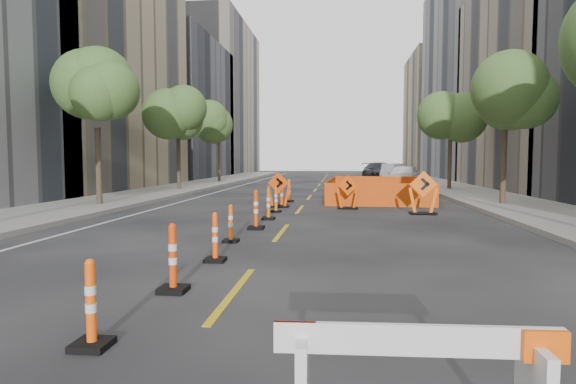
# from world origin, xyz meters

# --- Properties ---
(ground_plane) EXTENTS (140.00, 140.00, 0.00)m
(ground_plane) POSITION_xyz_m (0.00, 0.00, 0.00)
(ground_plane) COLOR black
(sidewalk_left) EXTENTS (4.00, 90.00, 0.15)m
(sidewalk_left) POSITION_xyz_m (-9.00, 12.00, 0.07)
(sidewalk_left) COLOR gray
(sidewalk_left) RESTS_ON ground
(sidewalk_right) EXTENTS (4.00, 90.00, 0.15)m
(sidewalk_right) POSITION_xyz_m (9.00, 12.00, 0.07)
(sidewalk_right) COLOR gray
(sidewalk_right) RESTS_ON ground
(bld_left_d) EXTENTS (12.00, 16.00, 14.00)m
(bld_left_d) POSITION_xyz_m (-17.00, 39.20, 7.00)
(bld_left_d) COLOR #4C4C51
(bld_left_d) RESTS_ON ground
(bld_left_e) EXTENTS (12.00, 20.00, 20.00)m
(bld_left_e) POSITION_xyz_m (-17.00, 55.60, 10.00)
(bld_left_e) COLOR gray
(bld_left_e) RESTS_ON ground
(bld_right_d) EXTENTS (12.00, 18.00, 20.00)m
(bld_right_d) POSITION_xyz_m (17.00, 40.20, 10.00)
(bld_right_d) COLOR gray
(bld_right_d) RESTS_ON ground
(bld_right_e) EXTENTS (12.00, 14.00, 16.00)m
(bld_right_e) POSITION_xyz_m (17.00, 58.60, 8.00)
(bld_right_e) COLOR tan
(bld_right_e) RESTS_ON ground
(tree_l_b) EXTENTS (2.80, 2.80, 5.95)m
(tree_l_b) POSITION_xyz_m (-8.40, 10.00, 4.53)
(tree_l_b) COLOR #382B1E
(tree_l_b) RESTS_ON ground
(tree_l_c) EXTENTS (2.80, 2.80, 5.95)m
(tree_l_c) POSITION_xyz_m (-8.40, 20.00, 4.53)
(tree_l_c) COLOR #382B1E
(tree_l_c) RESTS_ON ground
(tree_l_d) EXTENTS (2.80, 2.80, 5.95)m
(tree_l_d) POSITION_xyz_m (-8.40, 30.00, 4.53)
(tree_l_d) COLOR #382B1E
(tree_l_d) RESTS_ON ground
(tree_r_b) EXTENTS (2.80, 2.80, 5.95)m
(tree_r_b) POSITION_xyz_m (8.40, 12.00, 4.53)
(tree_r_b) COLOR #382B1E
(tree_r_b) RESTS_ON ground
(tree_r_c) EXTENTS (2.80, 2.80, 5.95)m
(tree_r_c) POSITION_xyz_m (8.40, 22.00, 4.53)
(tree_r_c) COLOR #382B1E
(tree_r_c) RESTS_ON ground
(channelizer_0) EXTENTS (0.38, 0.38, 0.97)m
(channelizer_0) POSITION_xyz_m (-1.04, -4.25, 0.49)
(channelizer_0) COLOR #FF510A
(channelizer_0) RESTS_ON ground
(channelizer_1) EXTENTS (0.42, 0.42, 1.06)m
(channelizer_1) POSITION_xyz_m (-0.92, -2.06, 0.53)
(channelizer_1) COLOR red
(channelizer_1) RESTS_ON ground
(channelizer_2) EXTENTS (0.39, 0.39, 0.98)m
(channelizer_2) POSITION_xyz_m (-0.84, 0.13, 0.49)
(channelizer_2) COLOR #FF490A
(channelizer_2) RESTS_ON ground
(channelizer_3) EXTENTS (0.36, 0.36, 0.93)m
(channelizer_3) POSITION_xyz_m (-1.04, 2.32, 0.46)
(channelizer_3) COLOR #FD550A
(channelizer_3) RESTS_ON ground
(channelizer_4) EXTENTS (0.45, 0.45, 1.14)m
(channelizer_4) POSITION_xyz_m (-0.80, 4.51, 0.57)
(channelizer_4) COLOR #E33A09
(channelizer_4) RESTS_ON ground
(channelizer_5) EXTENTS (0.41, 0.41, 1.05)m
(channelizer_5) POSITION_xyz_m (-0.77, 6.69, 0.53)
(channelizer_5) COLOR #DC5B09
(channelizer_5) RESTS_ON ground
(channelizer_6) EXTENTS (0.38, 0.38, 0.98)m
(channelizer_6) POSITION_xyz_m (-0.81, 8.88, 0.49)
(channelizer_6) COLOR #FF670A
(channelizer_6) RESTS_ON ground
(channelizer_7) EXTENTS (0.43, 0.43, 1.09)m
(channelizer_7) POSITION_xyz_m (-0.86, 11.07, 0.55)
(channelizer_7) COLOR #FF4C0A
(channelizer_7) RESTS_ON ground
(channelizer_8) EXTENTS (0.42, 0.42, 1.08)m
(channelizer_8) POSITION_xyz_m (-0.78, 13.26, 0.54)
(channelizer_8) COLOR #FC650A
(channelizer_8) RESTS_ON ground
(chevron_sign_left) EXTENTS (1.12, 0.91, 1.46)m
(chevron_sign_left) POSITION_xyz_m (-0.96, 10.73, 0.73)
(chevron_sign_left) COLOR #E44209
(chevron_sign_left) RESTS_ON ground
(chevron_sign_center) EXTENTS (1.04, 0.82, 1.36)m
(chevron_sign_center) POSITION_xyz_m (1.90, 10.36, 0.68)
(chevron_sign_center) COLOR #FD500A
(chevron_sign_center) RESTS_ON ground
(chevron_sign_right) EXTENTS (1.10, 0.72, 1.58)m
(chevron_sign_right) POSITION_xyz_m (4.59, 8.78, 0.79)
(chevron_sign_right) COLOR #F75C0A
(chevron_sign_right) RESTS_ON ground
(safety_fence) EXTENTS (5.01, 8.14, 0.99)m
(safety_fence) POSITION_xyz_m (3.47, 15.38, 0.50)
(safety_fence) COLOR #FF650D
(safety_fence) RESTS_ON ground
(parked_car_near) EXTENTS (3.22, 5.15, 1.64)m
(parked_car_near) POSITION_xyz_m (5.84, 23.75, 0.82)
(parked_car_near) COLOR white
(parked_car_near) RESTS_ON ground
(parked_car_mid) EXTENTS (2.41, 5.15, 1.63)m
(parked_car_mid) POSITION_xyz_m (5.69, 29.23, 0.82)
(parked_car_mid) COLOR #96979B
(parked_car_mid) RESTS_ON ground
(parked_car_far) EXTENTS (3.41, 6.11, 1.67)m
(parked_car_far) POSITION_xyz_m (5.20, 35.19, 0.84)
(parked_car_far) COLOR black
(parked_car_far) RESTS_ON ground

